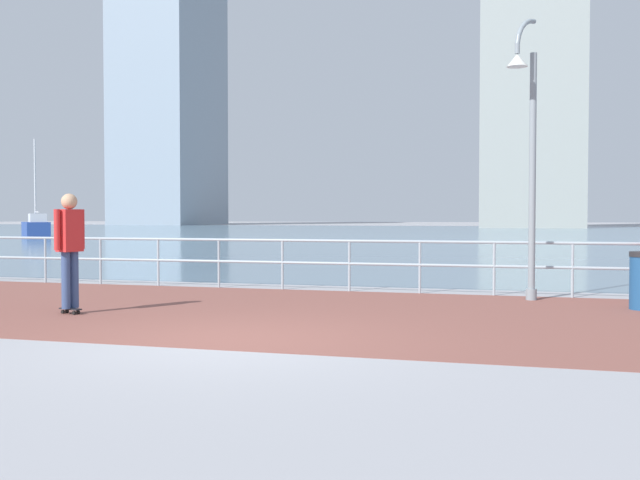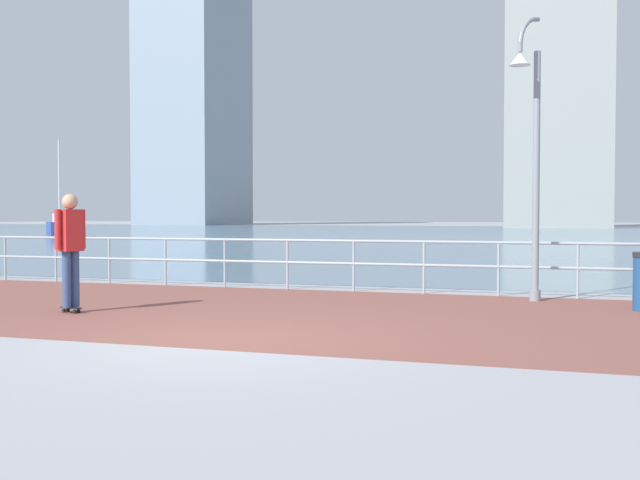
% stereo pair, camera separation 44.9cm
% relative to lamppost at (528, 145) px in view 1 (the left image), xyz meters
% --- Properties ---
extents(ground, '(220.00, 220.00, 0.00)m').
position_rel_lamppost_xyz_m(ground, '(-3.39, 34.67, -2.75)').
color(ground, '#9E9EA3').
extents(brick_paving, '(28.00, 6.68, 0.01)m').
position_rel_lamppost_xyz_m(brick_paving, '(-3.39, -2.59, -2.74)').
color(brick_paving, brown).
rests_on(brick_paving, ground).
extents(harbor_water, '(180.00, 88.00, 0.00)m').
position_rel_lamppost_xyz_m(harbor_water, '(-3.39, 45.75, -2.74)').
color(harbor_water, slate).
rests_on(harbor_water, ground).
extents(waterfront_railing, '(25.25, 0.06, 1.03)m').
position_rel_lamppost_xyz_m(waterfront_railing, '(-3.39, 0.75, -2.03)').
color(waterfront_railing, '#9EADB7').
rests_on(waterfront_railing, ground).
extents(lamppost, '(0.54, 0.75, 4.96)m').
position_rel_lamppost_xyz_m(lamppost, '(0.00, 0.00, 0.00)').
color(lamppost, gray).
rests_on(lamppost, ground).
extents(skateboarder, '(0.41, 0.55, 1.84)m').
position_rel_lamppost_xyz_m(skateboarder, '(-6.70, -3.72, -1.63)').
color(skateboarder, black).
rests_on(skateboarder, ground).
extents(sailboat_red, '(4.31, 4.58, 6.76)m').
position_rel_lamppost_xyz_m(sailboat_red, '(-32.82, 30.55, -2.10)').
color(sailboat_red, '#284799').
rests_on(sailboat_red, ground).
extents(tower_steel, '(12.23, 17.58, 39.21)m').
position_rel_lamppost_xyz_m(tower_steel, '(-54.48, 92.62, 16.02)').
color(tower_steel, '#8493A3').
rests_on(tower_steel, ground).
extents(tower_concrete, '(11.69, 10.61, 48.86)m').
position_rel_lamppost_xyz_m(tower_concrete, '(0.09, 78.54, 20.85)').
color(tower_concrete, '#939993').
rests_on(tower_concrete, ground).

